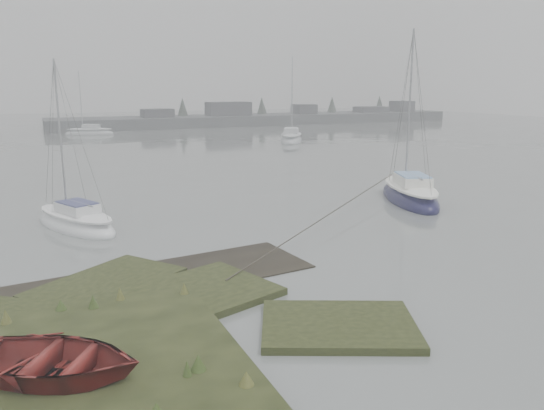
# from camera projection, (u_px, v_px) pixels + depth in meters

# --- Properties ---
(ground) EXTENTS (160.00, 160.00, 0.00)m
(ground) POSITION_uv_depth(u_px,v_px,m) (116.00, 162.00, 39.08)
(ground) COLOR slate
(ground) RESTS_ON ground
(far_shoreline) EXTENTS (60.00, 8.00, 4.15)m
(far_shoreline) POSITION_uv_depth(u_px,v_px,m) (270.00, 118.00, 78.05)
(far_shoreline) COLOR #4C4F51
(far_shoreline) RESTS_ON ground
(sailboat_main) EXTENTS (4.15, 6.52, 8.75)m
(sailboat_main) POSITION_uv_depth(u_px,v_px,m) (410.00, 195.00, 25.74)
(sailboat_main) COLOR #121137
(sailboat_main) RESTS_ON ground
(sailboat_white) EXTENTS (3.56, 5.19, 7.00)m
(sailboat_white) POSITION_uv_depth(u_px,v_px,m) (76.00, 223.00, 20.81)
(sailboat_white) COLOR white
(sailboat_white) RESTS_ON ground
(sailboat_far_b) EXTENTS (4.97, 6.59, 9.01)m
(sailboat_far_b) POSITION_uv_depth(u_px,v_px,m) (291.00, 139.00, 53.12)
(sailboat_far_b) COLOR silver
(sailboat_far_b) RESTS_ON ground
(sailboat_far_c) EXTENTS (5.70, 3.48, 7.65)m
(sailboat_far_c) POSITION_uv_depth(u_px,v_px,m) (90.00, 133.00, 60.76)
(sailboat_far_c) COLOR #B5BBC0
(sailboat_far_c) RESTS_ON ground
(dinghy) EXTENTS (4.20, 3.91, 0.71)m
(dinghy) POSITION_uv_depth(u_px,v_px,m) (50.00, 360.00, 9.69)
(dinghy) COLOR maroon
(dinghy) RESTS_ON marsh_bank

